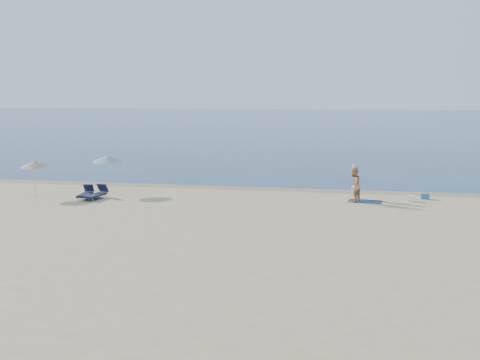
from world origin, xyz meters
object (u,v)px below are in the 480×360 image
person_left (356,182)px  person_right (354,185)px  blue_cooler (425,196)px  umbrella_near (108,158)px

person_left → person_right: bearing=171.0°
person_left → blue_cooler: 3.87m
blue_cooler → person_left: bearing=-162.9°
person_left → blue_cooler: bearing=-82.9°
person_right → umbrella_near: umbrella_near is taller
person_left → person_right: (-0.10, -0.98, -0.03)m
person_left → person_right: size_ratio=1.04×
person_left → umbrella_near: size_ratio=0.83×
umbrella_near → blue_cooler: bearing=2.6°
person_right → blue_cooler: bearing=140.9°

